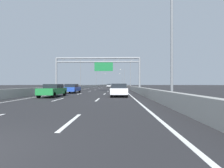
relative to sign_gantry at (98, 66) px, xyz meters
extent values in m
plane|color=#262628|center=(-0.15, 71.62, -4.82)|extent=(260.00, 260.00, 0.00)
cube|color=white|center=(-1.95, -15.88, -4.82)|extent=(0.16, 3.00, 0.01)
cube|color=white|center=(-1.95, -6.88, -4.82)|extent=(0.16, 3.00, 0.01)
cube|color=white|center=(-1.95, 2.12, -4.82)|extent=(0.16, 3.00, 0.01)
cube|color=white|center=(-1.95, 11.12, -4.82)|extent=(0.16, 3.00, 0.01)
cube|color=white|center=(-1.95, 20.12, -4.82)|extent=(0.16, 3.00, 0.01)
cube|color=white|center=(-1.95, 29.12, -4.82)|extent=(0.16, 3.00, 0.01)
cube|color=white|center=(-1.95, 38.12, -4.82)|extent=(0.16, 3.00, 0.01)
cube|color=white|center=(-1.95, 47.12, -4.82)|extent=(0.16, 3.00, 0.01)
cube|color=white|center=(-1.95, 56.12, -4.82)|extent=(0.16, 3.00, 0.01)
cube|color=white|center=(-1.95, 65.12, -4.82)|extent=(0.16, 3.00, 0.01)
cube|color=white|center=(-1.95, 74.12, -4.82)|extent=(0.16, 3.00, 0.01)
cube|color=white|center=(-1.95, 83.12, -4.82)|extent=(0.16, 3.00, 0.01)
cube|color=white|center=(-1.95, 92.12, -4.82)|extent=(0.16, 3.00, 0.01)
cube|color=white|center=(-1.95, 101.12, -4.82)|extent=(0.16, 3.00, 0.01)
cube|color=white|center=(-1.95, 110.12, -4.82)|extent=(0.16, 3.00, 0.01)
cube|color=white|center=(-1.95, 119.12, -4.82)|extent=(0.16, 3.00, 0.01)
cube|color=white|center=(-1.95, 128.12, -4.82)|extent=(0.16, 3.00, 0.01)
cube|color=white|center=(1.65, -24.88, -4.82)|extent=(0.16, 3.00, 0.01)
cube|color=white|center=(1.65, -15.88, -4.82)|extent=(0.16, 3.00, 0.01)
cube|color=white|center=(1.65, -6.88, -4.82)|extent=(0.16, 3.00, 0.01)
cube|color=white|center=(1.65, 2.12, -4.82)|extent=(0.16, 3.00, 0.01)
cube|color=white|center=(1.65, 11.12, -4.82)|extent=(0.16, 3.00, 0.01)
cube|color=white|center=(1.65, 20.12, -4.82)|extent=(0.16, 3.00, 0.01)
cube|color=white|center=(1.65, 29.12, -4.82)|extent=(0.16, 3.00, 0.01)
cube|color=white|center=(1.65, 38.12, -4.82)|extent=(0.16, 3.00, 0.01)
cube|color=white|center=(1.65, 47.12, -4.82)|extent=(0.16, 3.00, 0.01)
cube|color=white|center=(1.65, 56.12, -4.82)|extent=(0.16, 3.00, 0.01)
cube|color=white|center=(1.65, 65.12, -4.82)|extent=(0.16, 3.00, 0.01)
cube|color=white|center=(1.65, 74.12, -4.82)|extent=(0.16, 3.00, 0.01)
cube|color=white|center=(1.65, 83.12, -4.82)|extent=(0.16, 3.00, 0.01)
cube|color=white|center=(1.65, 92.12, -4.82)|extent=(0.16, 3.00, 0.01)
cube|color=white|center=(1.65, 101.12, -4.82)|extent=(0.16, 3.00, 0.01)
cube|color=white|center=(1.65, 110.12, -4.82)|extent=(0.16, 3.00, 0.01)
cube|color=white|center=(1.65, 119.12, -4.82)|extent=(0.16, 3.00, 0.01)
cube|color=white|center=(1.65, 128.12, -4.82)|extent=(0.16, 3.00, 0.01)
cube|color=white|center=(-5.40, 59.62, -4.82)|extent=(0.16, 176.00, 0.01)
cube|color=white|center=(5.10, 59.62, -4.82)|extent=(0.16, 176.00, 0.01)
cube|color=#9E9E99|center=(-7.05, 81.62, -4.35)|extent=(0.45, 220.00, 0.95)
cube|color=#9E9E99|center=(6.75, 81.62, -4.35)|extent=(0.45, 220.00, 0.95)
cylinder|color=gray|center=(-7.85, 0.00, -1.72)|extent=(0.36, 0.36, 6.20)
cylinder|color=gray|center=(7.55, 0.00, -1.72)|extent=(0.36, 0.36, 6.20)
cylinder|color=gray|center=(-0.15, 0.00, 1.38)|extent=(15.41, 0.32, 0.32)
cylinder|color=gray|center=(-0.15, 0.00, 0.68)|extent=(15.41, 0.26, 0.26)
cylinder|color=gray|center=(-6.57, 0.00, 1.03)|extent=(0.74, 0.10, 0.74)
cylinder|color=gray|center=(-4.00, 0.00, 1.03)|extent=(0.74, 0.10, 0.74)
cylinder|color=gray|center=(-1.43, 0.00, 1.03)|extent=(0.74, 0.10, 0.74)
cylinder|color=gray|center=(1.14, 0.00, 1.03)|extent=(0.74, 0.10, 0.74)
cylinder|color=gray|center=(3.70, 0.00, 1.03)|extent=(0.74, 0.10, 0.74)
cylinder|color=gray|center=(6.27, 0.00, 1.03)|extent=(0.74, 0.10, 0.74)
cube|color=#146B33|center=(0.97, 0.00, -0.22)|extent=(3.40, 0.12, 1.60)
cylinder|color=slate|center=(7.55, -18.31, -0.07)|extent=(0.20, 0.20, 9.50)
cylinder|color=slate|center=(-7.85, 21.02, -0.07)|extent=(0.20, 0.20, 9.50)
cylinder|color=slate|center=(-6.75, 21.02, 4.53)|extent=(2.20, 0.12, 0.12)
cube|color=#F2EAC6|center=(-5.65, 21.02, 4.43)|extent=(0.56, 0.28, 0.20)
cylinder|color=slate|center=(7.55, 21.02, -0.07)|extent=(0.20, 0.20, 9.50)
cylinder|color=slate|center=(6.45, 21.02, 4.53)|extent=(2.20, 0.12, 0.12)
cube|color=#F2EAC6|center=(5.35, 21.02, 4.43)|extent=(0.56, 0.28, 0.20)
cylinder|color=slate|center=(-7.85, 60.35, -0.07)|extent=(0.20, 0.20, 9.50)
cylinder|color=slate|center=(-6.75, 60.35, 4.53)|extent=(2.20, 0.12, 0.12)
cube|color=#F2EAC6|center=(-5.65, 60.35, 4.43)|extent=(0.56, 0.28, 0.20)
cylinder|color=slate|center=(7.55, 60.35, -0.07)|extent=(0.20, 0.20, 9.50)
cylinder|color=slate|center=(6.45, 60.35, 4.53)|extent=(2.20, 0.12, 0.12)
cube|color=#F2EAC6|center=(5.35, 60.35, 4.43)|extent=(0.56, 0.28, 0.20)
cylinder|color=slate|center=(-7.85, 99.68, -0.07)|extent=(0.20, 0.20, 9.50)
cylinder|color=slate|center=(-6.75, 99.68, 4.53)|extent=(2.20, 0.12, 0.12)
cube|color=#F2EAC6|center=(-5.65, 99.68, 4.43)|extent=(0.56, 0.28, 0.20)
cylinder|color=slate|center=(7.55, 99.68, -0.07)|extent=(0.20, 0.20, 9.50)
cylinder|color=slate|center=(6.45, 99.68, 4.53)|extent=(2.20, 0.12, 0.12)
cube|color=#F2EAC6|center=(5.35, 99.68, 4.43)|extent=(0.56, 0.28, 0.20)
cube|color=#A8ADB2|center=(0.00, 41.94, -4.19)|extent=(1.76, 4.62, 0.63)
cube|color=black|center=(0.00, 41.92, -3.64)|extent=(1.55, 2.00, 0.48)
cylinder|color=black|center=(-0.77, 43.70, -4.50)|extent=(0.22, 0.64, 0.64)
cylinder|color=black|center=(0.77, 43.70, -4.50)|extent=(0.22, 0.64, 0.64)
cylinder|color=black|center=(-0.77, 40.17, -4.50)|extent=(0.22, 0.64, 0.64)
cylinder|color=black|center=(0.77, 40.17, -4.50)|extent=(0.22, 0.64, 0.64)
cube|color=yellow|center=(3.57, 88.76, -4.18)|extent=(1.81, 4.58, 0.64)
cube|color=black|center=(3.57, 88.15, -3.60)|extent=(1.59, 2.06, 0.52)
cylinder|color=black|center=(2.78, 90.50, -4.50)|extent=(0.22, 0.64, 0.64)
cylinder|color=black|center=(4.36, 90.50, -4.50)|extent=(0.22, 0.64, 0.64)
cylinder|color=black|center=(2.78, 87.03, -4.50)|extent=(0.22, 0.64, 0.64)
cylinder|color=black|center=(4.36, 87.03, -4.50)|extent=(0.22, 0.64, 0.64)
cube|color=red|center=(3.50, 15.29, -4.19)|extent=(1.73, 4.23, 0.62)
cube|color=black|center=(3.50, 14.91, -3.64)|extent=(1.52, 1.86, 0.49)
cylinder|color=black|center=(2.75, 16.85, -4.50)|extent=(0.22, 0.64, 0.64)
cylinder|color=black|center=(4.26, 16.85, -4.50)|extent=(0.22, 0.64, 0.64)
cylinder|color=black|center=(2.75, 13.73, -4.50)|extent=(0.22, 0.64, 0.64)
cylinder|color=black|center=(4.26, 13.73, -4.50)|extent=(0.22, 0.64, 0.64)
cube|color=silver|center=(3.62, -11.82, -4.18)|extent=(1.83, 4.48, 0.65)
cube|color=black|center=(3.62, -12.31, -3.60)|extent=(1.61, 1.83, 0.50)
cylinder|color=black|center=(2.81, -10.13, -4.50)|extent=(0.22, 0.64, 0.64)
cylinder|color=black|center=(4.43, -10.13, -4.50)|extent=(0.22, 0.64, 0.64)
cylinder|color=black|center=(2.81, -13.51, -4.50)|extent=(0.22, 0.64, 0.64)
cylinder|color=black|center=(4.43, -13.51, -4.50)|extent=(0.22, 0.64, 0.64)
cube|color=#2347AD|center=(-3.65, -4.76, -4.19)|extent=(1.89, 4.43, 0.63)
cube|color=black|center=(-3.65, -4.90, -3.64)|extent=(1.66, 2.10, 0.48)
cylinder|color=black|center=(-4.49, -3.09, -4.50)|extent=(0.22, 0.64, 0.64)
cylinder|color=black|center=(-2.81, -3.09, -4.50)|extent=(0.22, 0.64, 0.64)
cylinder|color=black|center=(-4.49, -6.42, -4.50)|extent=(0.22, 0.64, 0.64)
cylinder|color=black|center=(-2.81, -6.42, -4.50)|extent=(0.22, 0.64, 0.64)
cube|color=#1E7A38|center=(-3.70, -12.62, -4.17)|extent=(1.75, 4.65, 0.66)
cube|color=black|center=(-3.70, -12.38, -3.62)|extent=(1.54, 2.15, 0.44)
cylinder|color=black|center=(-4.47, -10.84, -4.50)|extent=(0.22, 0.64, 0.64)
cylinder|color=black|center=(-2.93, -10.84, -4.50)|extent=(0.22, 0.64, 0.64)
cylinder|color=black|center=(-4.47, -14.39, -4.50)|extent=(0.22, 0.64, 0.64)
cylinder|color=black|center=(-2.93, -14.39, -4.50)|extent=(0.22, 0.64, 0.64)
camera|label=1|loc=(3.40, -31.32, -3.39)|focal=27.39mm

